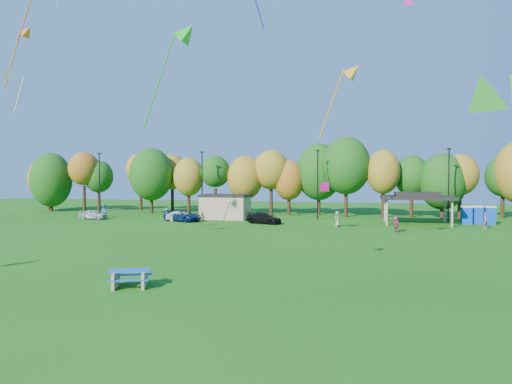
% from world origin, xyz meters
% --- Properties ---
extents(ground, '(160.00, 160.00, 0.00)m').
position_xyz_m(ground, '(0.00, 0.00, 0.00)').
color(ground, '#19600F').
rests_on(ground, ground).
extents(tree_line, '(93.57, 10.55, 11.15)m').
position_xyz_m(tree_line, '(-1.03, 45.51, 5.91)').
color(tree_line, black).
rests_on(tree_line, ground).
extents(lamp_posts, '(64.50, 0.25, 9.09)m').
position_xyz_m(lamp_posts, '(2.00, 40.00, 4.90)').
color(lamp_posts, black).
rests_on(lamp_posts, ground).
extents(utility_building, '(6.30, 4.30, 3.25)m').
position_xyz_m(utility_building, '(-10.00, 38.00, 1.64)').
color(utility_building, tan).
rests_on(utility_building, ground).
extents(pavilion, '(8.20, 6.20, 3.77)m').
position_xyz_m(pavilion, '(14.00, 37.00, 3.23)').
color(pavilion, tan).
rests_on(pavilion, ground).
extents(porta_potties, '(3.75, 1.83, 2.18)m').
position_xyz_m(porta_potties, '(20.98, 38.32, 1.10)').
color(porta_potties, '#0E40B9').
rests_on(porta_potties, ground).
extents(picnic_table, '(2.46, 2.25, 0.87)m').
position_xyz_m(picnic_table, '(-3.59, 1.21, 0.51)').
color(picnic_table, tan).
rests_on(picnic_table, ground).
extents(car_a, '(3.75, 1.58, 1.27)m').
position_xyz_m(car_a, '(-26.71, 33.33, 0.63)').
color(car_a, silver).
rests_on(car_a, ground).
extents(car_b, '(4.11, 2.16, 1.29)m').
position_xyz_m(car_b, '(-14.36, 33.68, 0.64)').
color(car_b, gray).
rests_on(car_b, ground).
extents(car_c, '(5.50, 3.88, 1.39)m').
position_xyz_m(car_c, '(-14.19, 33.55, 0.70)').
color(car_c, navy).
rests_on(car_c, ground).
extents(car_d, '(4.83, 3.21, 1.30)m').
position_xyz_m(car_d, '(-3.67, 33.16, 0.65)').
color(car_d, black).
rests_on(car_d, ground).
extents(far_person_0, '(0.89, 1.15, 1.56)m').
position_xyz_m(far_person_0, '(-16.64, 34.04, 0.78)').
color(far_person_0, teal).
rests_on(far_person_0, ground).
extents(far_person_1, '(1.03, 0.89, 1.82)m').
position_xyz_m(far_person_1, '(-26.88, 36.23, 0.91)').
color(far_person_1, teal).
rests_on(far_person_1, ground).
extents(far_person_2, '(0.74, 0.74, 1.74)m').
position_xyz_m(far_person_2, '(20.73, 33.69, 0.87)').
color(far_person_2, '#984CA1').
rests_on(far_person_2, ground).
extents(far_person_3, '(0.96, 0.52, 1.56)m').
position_xyz_m(far_person_3, '(-9.98, 29.09, 0.78)').
color(far_person_3, '#768C55').
rests_on(far_person_3, ground).
extents(far_person_4, '(1.12, 1.67, 1.72)m').
position_xyz_m(far_person_4, '(11.15, 28.34, 0.86)').
color(far_person_4, '#983F56').
rests_on(far_person_4, ground).
extents(far_person_5, '(0.91, 1.00, 1.72)m').
position_xyz_m(far_person_5, '(5.06, 31.93, 0.86)').
color(far_person_5, '#9A9769').
rests_on(far_person_5, ground).
extents(kite_1, '(1.24, 1.36, 1.11)m').
position_xyz_m(kite_1, '(5.66, 9.01, 5.12)').
color(kite_1, '#FF0E85').
extents(kite_3, '(3.12, 1.09, 5.30)m').
position_xyz_m(kite_3, '(-18.96, 12.38, 17.38)').
color(kite_3, orange).
extents(kite_5, '(4.36, 1.53, 7.46)m').
position_xyz_m(kite_5, '(-3.97, 9.87, 15.47)').
color(kite_5, '#18AB16').
extents(kite_7, '(3.30, 1.46, 5.45)m').
position_xyz_m(kite_7, '(7.17, 12.91, 12.92)').
color(kite_7, orange).
extents(kite_11, '(3.55, 4.89, 8.03)m').
position_xyz_m(kite_11, '(14.15, 6.43, 10.19)').
color(kite_11, '#4FCC48').
extents(kite_14, '(0.96, 2.10, 3.41)m').
position_xyz_m(kite_14, '(-16.09, 7.34, 12.84)').
color(kite_14, '#BBBBBB').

